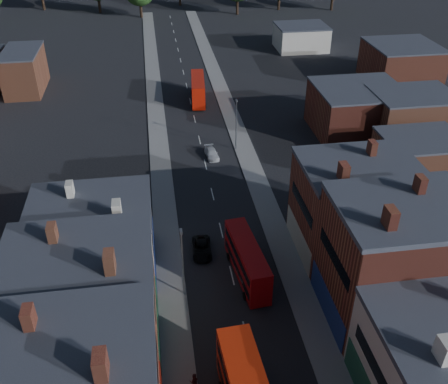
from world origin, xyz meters
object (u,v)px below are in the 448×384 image
object	(u,v)px
bus_1	(247,260)
car_2	(202,248)
car_3	(212,153)
ped_1	(194,381)
bus_2	(198,89)

from	to	relation	value
bus_1	car_2	bearing A→B (deg)	126.17
car_3	ped_1	bearing A→B (deg)	-105.09
ped_1	bus_2	bearing A→B (deg)	-90.28
car_2	bus_2	bearing A→B (deg)	88.08
car_3	bus_2	bearing A→B (deg)	83.52
ped_1	bus_1	bearing A→B (deg)	-112.13
bus_2	car_3	bearing A→B (deg)	-86.10
bus_2	ped_1	world-z (taller)	bus_2
bus_2	car_2	bearing A→B (deg)	-90.86
bus_1	car_3	world-z (taller)	bus_1
bus_2	car_2	xyz separation A→B (m)	(-4.23, -43.61, -1.76)
bus_2	ped_1	bearing A→B (deg)	-91.68
car_3	ped_1	xyz separation A→B (m)	(-6.50, -39.25, 0.36)
bus_1	car_2	size ratio (longest dim) A/B	2.23
bus_2	ped_1	size ratio (longest dim) A/B	6.19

